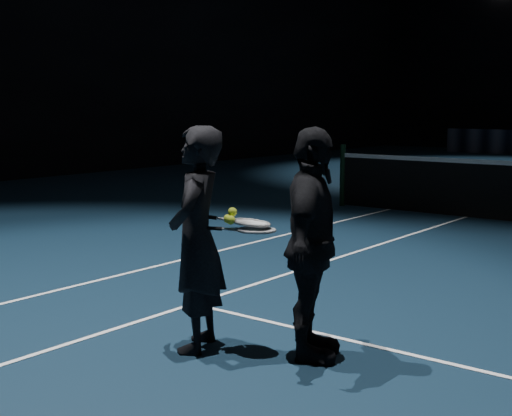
{
  "coord_description": "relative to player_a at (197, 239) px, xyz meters",
  "views": [
    {
      "loc": [
        0.22,
        -11.01,
        1.8
      ],
      "look_at": [
        -2.85,
        -7.08,
        1.08
      ],
      "focal_mm": 50.0,
      "sensor_mm": 36.0,
      "label": 1
    }
  ],
  "objects": [
    {
      "name": "tennis_balls",
      "position": [
        0.23,
        0.11,
        0.17
      ],
      "size": [
        0.12,
        0.1,
        0.12
      ],
      "primitive_type": null,
      "color": "gold",
      "rests_on": "racket_upper"
    },
    {
      "name": "racket_upper",
      "position": [
        0.35,
        0.2,
        0.13
      ],
      "size": [
        0.7,
        0.52,
        0.1
      ],
      "primitive_type": null,
      "rotation": [
        0.0,
        0.1,
        0.49
      ],
      "color": "black",
      "rests_on": "player_b"
    },
    {
      "name": "net_post_left",
      "position": [
        -3.12,
        7.24,
        -0.28
      ],
      "size": [
        0.1,
        0.1,
        1.1
      ],
      "primitive_type": "cylinder",
      "color": "black",
      "rests_on": "floor"
    },
    {
      "name": "player_a",
      "position": [
        0.0,
        0.0,
        0.0
      ],
      "size": [
        0.62,
        0.72,
        1.66
      ],
      "primitive_type": "imported",
      "rotation": [
        0.0,
        0.0,
        -1.11
      ],
      "color": "black",
      "rests_on": "floor"
    },
    {
      "name": "racket_lower",
      "position": [
        0.41,
        0.19,
        0.09
      ],
      "size": [
        0.71,
        0.48,
        0.03
      ],
      "primitive_type": null,
      "rotation": [
        0.0,
        0.0,
        0.42
      ],
      "color": "black",
      "rests_on": "player_a"
    },
    {
      "name": "player_b",
      "position": [
        0.77,
        0.35,
        0.0
      ],
      "size": [
        0.78,
        1.05,
        1.66
      ],
      "primitive_type": "imported",
      "rotation": [
        0.0,
        0.0,
        2.01
      ],
      "color": "black",
      "rests_on": "floor"
    }
  ]
}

